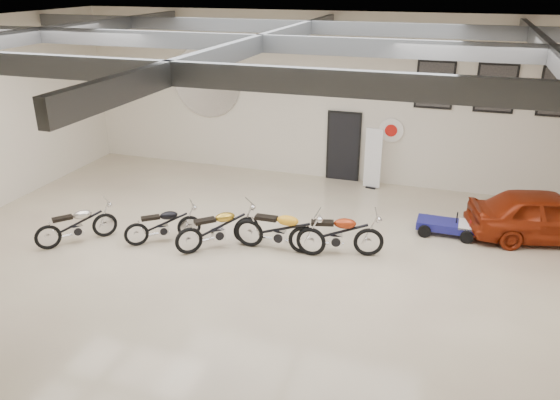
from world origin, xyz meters
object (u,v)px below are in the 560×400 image
(banner_stand, at_px, (373,158))
(go_kart, at_px, (453,223))
(vintage_car, at_px, (547,216))
(motorcycle_red, at_px, (336,233))
(motorcycle_yellow, at_px, (280,229))
(motorcycle_silver, at_px, (76,224))
(motorcycle_gold, at_px, (218,227))
(motorcycle_black, at_px, (163,224))

(banner_stand, height_order, go_kart, banner_stand)
(vintage_car, bearing_deg, motorcycle_red, 102.68)
(motorcycle_red, bearing_deg, go_kart, 23.23)
(motorcycle_yellow, height_order, motorcycle_red, motorcycle_yellow)
(motorcycle_silver, bearing_deg, motorcycle_red, -36.60)
(vintage_car, bearing_deg, banner_stand, 50.37)
(motorcycle_yellow, distance_m, vintage_car, 6.41)
(motorcycle_gold, distance_m, go_kart, 5.72)
(motorcycle_gold, height_order, go_kart, motorcycle_gold)
(banner_stand, xyz_separation_m, motorcycle_yellow, (-1.36, -4.70, -0.37))
(motorcycle_black, height_order, motorcycle_red, motorcycle_red)
(motorcycle_red, relative_size, go_kart, 1.21)
(motorcycle_black, relative_size, motorcycle_yellow, 0.84)
(motorcycle_black, xyz_separation_m, go_kart, (6.58, 2.52, -0.15))
(motorcycle_yellow, bearing_deg, banner_stand, 73.02)
(motorcycle_gold, bearing_deg, go_kart, -18.32)
(motorcycle_gold, height_order, motorcycle_red, motorcycle_red)
(motorcycle_yellow, height_order, go_kart, motorcycle_yellow)
(banner_stand, height_order, vintage_car, banner_stand)
(motorcycle_black, xyz_separation_m, vintage_car, (8.67, 2.97, 0.15))
(vintage_car, bearing_deg, motorcycle_black, 94.75)
(motorcycle_silver, relative_size, motorcycle_yellow, 0.88)
(motorcycle_yellow, bearing_deg, go_kart, 28.20)
(banner_stand, bearing_deg, motorcycle_silver, -128.81)
(motorcycle_gold, relative_size, vintage_car, 0.56)
(motorcycle_yellow, height_order, vintage_car, vintage_car)
(vintage_car, bearing_deg, motorcycle_yellow, 99.32)
(motorcycle_red, bearing_deg, banner_stand, 75.32)
(banner_stand, bearing_deg, motorcycle_red, -83.65)
(motorcycle_black, relative_size, motorcycle_red, 0.84)
(motorcycle_yellow, relative_size, go_kart, 1.22)
(motorcycle_gold, bearing_deg, motorcycle_red, -32.09)
(motorcycle_silver, distance_m, motorcycle_yellow, 4.84)
(motorcycle_red, height_order, go_kart, motorcycle_red)
(motorcycle_yellow, distance_m, motorcycle_red, 1.29)
(motorcycle_gold, distance_m, motorcycle_red, 2.73)
(motorcycle_silver, xyz_separation_m, motorcycle_yellow, (4.71, 1.09, 0.07))
(motorcycle_silver, xyz_separation_m, motorcycle_gold, (3.30, 0.80, 0.04))
(motorcycle_silver, bearing_deg, vintage_car, -30.00)
(motorcycle_black, height_order, motorcycle_yellow, motorcycle_yellow)
(motorcycle_yellow, bearing_deg, vintage_car, 22.70)
(motorcycle_gold, xyz_separation_m, motorcycle_yellow, (1.41, 0.30, 0.03))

